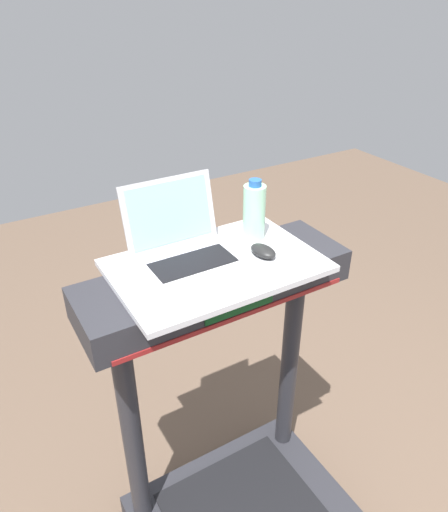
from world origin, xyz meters
The scene contains 4 objects.
desk_board centered at (0.00, 0.70, 1.17)m, with size 0.65×0.43×0.02m, color silver.
laptop centered at (-0.08, 0.77, 1.23)m, with size 0.31×0.28×0.24m.
computer_mouse centered at (0.15, 0.66, 1.20)m, with size 0.06×0.10×0.03m, color black.
water_bottle centered at (0.20, 0.78, 1.28)m, with size 0.08×0.08×0.21m.
Camera 1 is at (-0.64, -0.42, 1.96)m, focal length 33.66 mm.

